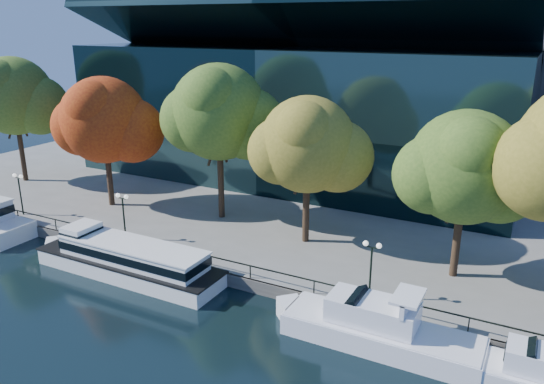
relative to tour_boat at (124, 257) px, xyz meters
The scene contains 14 objects.
ground 5.24m from the tour_boat, 11.44° to the right, with size 160.00×160.00×0.00m, color black.
promenade 35.73m from the tour_boat, 82.03° to the left, with size 90.00×67.08×1.00m.
railing 5.47m from the tour_boat, 24.42° to the left, with size 88.20×0.08×0.99m.
convention_building 31.61m from the tour_boat, 88.23° to the left, with size 50.00×24.57×21.43m.
tour_boat is the anchor object (origin of this frame).
cruiser_near 19.83m from the tour_boat, ahead, with size 13.11×3.38×3.80m.
tree_0 29.50m from the tour_boat, 155.97° to the left, with size 10.85×8.90×14.12m.
tree_1 16.29m from the tour_boat, 137.21° to the left, with size 10.45×8.57×12.80m.
tree_2 15.18m from the tour_boat, 83.35° to the left, with size 10.82×8.88×14.28m.
tree_3 16.80m from the tour_boat, 43.58° to the left, with size 9.75×8.00×12.21m.
tree_4 25.99m from the tour_boat, 22.46° to the left, with size 9.88×8.10×12.12m.
lamp_0 16.57m from the tour_boat, 167.66° to the left, with size 1.26×0.36×4.03m.
lamp_1 5.31m from the tour_boat, 130.99° to the left, with size 1.26×0.36×4.03m.
lamp_2 18.94m from the tour_boat, 10.74° to the left, with size 1.26×0.36×4.03m.
Camera 1 is at (22.56, -26.53, 18.60)m, focal length 35.00 mm.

